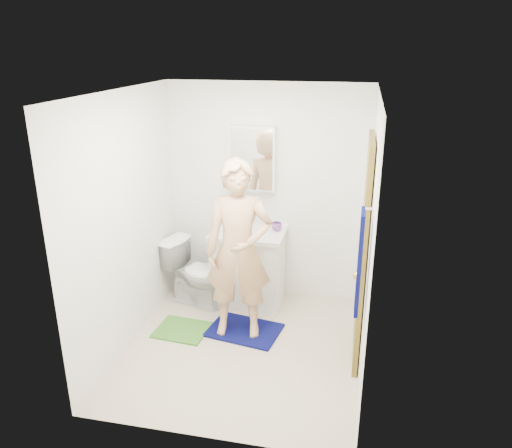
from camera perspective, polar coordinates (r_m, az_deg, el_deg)
The scene contains 22 objects.
floor at distance 4.98m, azimuth -1.50°, elevation -13.96°, with size 2.20×2.40×0.02m, color beige.
ceiling at distance 4.14m, azimuth -1.82°, elevation 15.00°, with size 2.20×2.40×0.02m, color white.
wall_back at distance 5.53m, azimuth 1.28°, elevation 3.56°, with size 2.20×0.02×2.40m, color white.
wall_front at distance 3.36m, azimuth -6.51°, elevation -8.11°, with size 2.20×0.02×2.40m, color white.
wall_left at distance 4.78m, azimuth -14.69°, elevation 0.17°, with size 0.02×2.40×2.40m, color white.
wall_right at distance 4.31m, azimuth 12.88°, elevation -1.92°, with size 0.02×2.40×2.40m, color white.
vanity_cabinet at distance 5.58m, azimuth -0.87°, elevation -5.10°, with size 0.75×0.55×0.80m, color white.
countertop at distance 5.41m, azimuth -0.89°, elevation -1.03°, with size 0.79×0.59×0.05m, color white.
sink_basin at distance 5.41m, azimuth -0.89°, elevation -0.88°, with size 0.40×0.40×0.03m, color white.
faucet at distance 5.55m, azimuth -0.49°, elevation 0.45°, with size 0.03×0.03×0.12m, color silver.
medicine_cabinet at distance 5.40m, azimuth -0.40°, elevation 7.52°, with size 0.50×0.12×0.70m, color white.
mirror_panel at distance 5.34m, azimuth -0.55°, elevation 7.37°, with size 0.46×0.01×0.66m, color white.
door at distance 4.51m, azimuth 12.13°, elevation -3.23°, with size 0.05×0.80×2.05m, color olive.
door_knob at distance 4.25m, azimuth 11.48°, elevation -5.81°, with size 0.07×0.07×0.07m, color gold.
towel at distance 3.76m, azimuth 11.75°, elevation -4.33°, with size 0.03×0.24×0.80m, color #080B4F.
towel_hook at distance 3.61m, azimuth 12.85°, elevation 1.71°, with size 0.02×0.02×0.06m, color silver.
toilet at distance 5.59m, azimuth -6.74°, elevation -5.55°, with size 0.41×0.72×0.74m, color white.
bath_mat at distance 5.20m, azimuth -1.34°, elevation -12.04°, with size 0.71×0.50×0.02m, color #080B4F.
green_rug at distance 5.26m, azimuth -8.45°, elevation -11.87°, with size 0.52×0.44×0.02m, color #44872D.
soap_dispenser at distance 5.35m, azimuth -2.91°, elevation 0.09°, with size 0.09×0.09×0.19m, color #B45461.
toothbrush_cup at distance 5.40m, azimuth 2.39°, elevation -0.29°, with size 0.11×0.11×0.09m, color #784497.
man at distance 4.76m, azimuth -2.00°, elevation -3.06°, with size 0.65×0.42×1.77m, color tan.
Camera 1 is at (0.98, -4.00, 2.78)m, focal length 35.00 mm.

